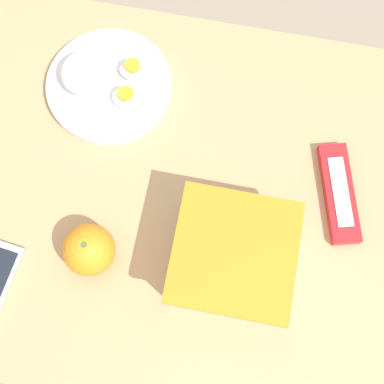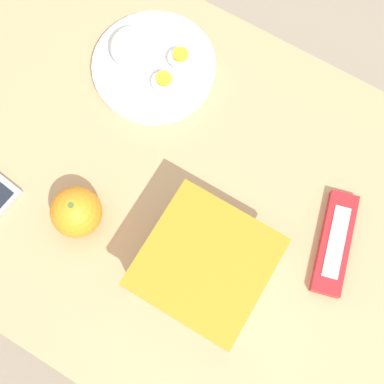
# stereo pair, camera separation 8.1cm
# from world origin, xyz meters

# --- Properties ---
(ground_plane) EXTENTS (10.00, 10.00, 0.00)m
(ground_plane) POSITION_xyz_m (0.00, 0.00, 0.00)
(ground_plane) COLOR gray
(table) EXTENTS (0.96, 0.64, 0.71)m
(table) POSITION_xyz_m (0.00, 0.00, 0.58)
(table) COLOR tan
(table) RESTS_ON ground_plane
(food_container) EXTENTS (0.17, 0.17, 0.10)m
(food_container) POSITION_xyz_m (-0.09, 0.09, 0.75)
(food_container) COLOR white
(food_container) RESTS_ON table
(orange_fruit) EXTENTS (0.08, 0.08, 0.08)m
(orange_fruit) POSITION_xyz_m (0.12, 0.12, 0.74)
(orange_fruit) COLOR orange
(orange_fruit) RESTS_ON table
(rice_plate) EXTENTS (0.21, 0.21, 0.06)m
(rice_plate) POSITION_xyz_m (0.16, -0.16, 0.72)
(rice_plate) COLOR white
(rice_plate) RESTS_ON table
(candy_bar) EXTENTS (0.08, 0.16, 0.02)m
(candy_bar) POSITION_xyz_m (-0.24, -0.05, 0.72)
(candy_bar) COLOR red
(candy_bar) RESTS_ON table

